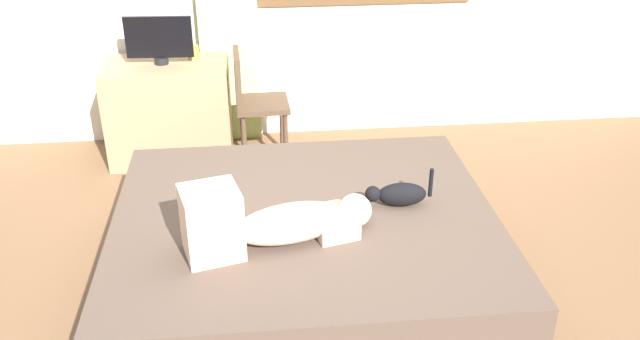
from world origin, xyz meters
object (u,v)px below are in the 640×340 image
person_lying (271,222)px  chair_by_desk (253,98)px  cat (399,194)px  tv_monitor (159,39)px  bed (305,254)px  desk (170,111)px  cup (194,52)px

person_lying → chair_by_desk: (-0.06, 1.88, -0.10)m
person_lying → cat: 0.74m
person_lying → tv_monitor: (-0.70, 2.04, 0.31)m
chair_by_desk → person_lying: bearing=-88.2°
tv_monitor → bed: bearing=-63.8°
cat → chair_by_desk: bearing=114.9°
desk → tv_monitor: tv_monitor is taller
tv_monitor → chair_by_desk: (0.65, -0.17, -0.41)m
tv_monitor → chair_by_desk: 0.78m
bed → cup: 2.10m
bed → tv_monitor: bearing=116.2°
cat → chair_by_desk: (-0.74, 1.60, -0.05)m
desk → tv_monitor: 0.55m
desk → chair_by_desk: (0.62, -0.17, 0.14)m
person_lying → cat: (0.68, 0.28, -0.05)m
person_lying → cat: size_ratio=2.62×
desk → tv_monitor: (-0.02, 0.00, 0.55)m
bed → chair_by_desk: chair_by_desk is taller
bed → cat: 0.59m
cat → desk: desk is taller
chair_by_desk → bed: bearing=-81.6°
desk → chair_by_desk: bearing=-14.9°
bed → tv_monitor: (-0.89, 1.81, 0.68)m
cat → desk: size_ratio=0.40×
desk → cup: cup is taller
bed → person_lying: bearing=-127.7°
cat → tv_monitor: size_ratio=0.74×
person_lying → tv_monitor: bearing=109.0°
cat → tv_monitor: tv_monitor is taller
bed → chair_by_desk: (-0.24, 1.64, 0.26)m
cat → tv_monitor: bearing=128.1°
bed → cup: (-0.66, 1.92, 0.54)m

